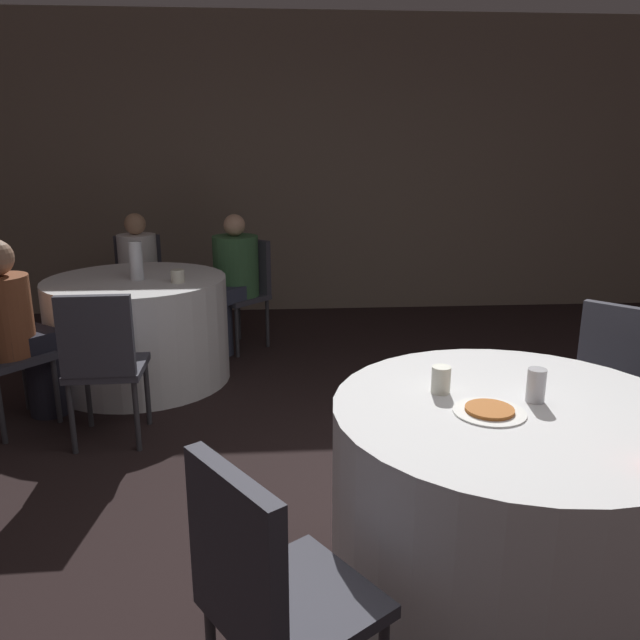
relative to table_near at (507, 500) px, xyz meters
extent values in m
plane|color=black|center=(-0.22, 0.03, -0.37)|extent=(16.00, 16.00, 0.00)
cube|color=gray|center=(-0.22, 4.25, 1.03)|extent=(16.00, 0.06, 2.80)
cylinder|color=white|center=(0.00, 0.00, 0.00)|extent=(1.28, 1.28, 0.74)
cylinder|color=white|center=(-1.79, 2.31, 0.00)|extent=(1.23, 1.23, 0.74)
cube|color=#383842|center=(-0.79, -0.55, 0.06)|extent=(0.56, 0.56, 0.04)
cube|color=#383842|center=(-0.94, -0.65, 0.29)|extent=(0.26, 0.34, 0.44)
cylinder|color=#333338|center=(-0.75, -0.31, -0.17)|extent=(0.03, 0.03, 0.40)
cube|color=#383842|center=(0.70, 0.66, 0.06)|extent=(0.57, 0.57, 0.04)
cube|color=#383842|center=(0.83, 0.79, 0.29)|extent=(0.30, 0.31, 0.44)
cylinder|color=#333338|center=(0.69, 0.42, -0.17)|extent=(0.03, 0.03, 0.40)
cylinder|color=#333338|center=(0.45, 0.67, -0.17)|extent=(0.03, 0.03, 0.40)
cylinder|color=#333338|center=(0.70, 0.90, -0.17)|extent=(0.03, 0.03, 0.40)
cube|color=#383842|center=(-1.14, 2.99, 0.06)|extent=(0.57, 0.57, 0.04)
cube|color=#383842|center=(-1.02, 3.12, 0.29)|extent=(0.31, 0.30, 0.44)
cylinder|color=#333338|center=(-1.14, 2.75, -0.17)|extent=(0.03, 0.03, 0.40)
cylinder|color=#333338|center=(-1.38, 2.98, -0.17)|extent=(0.03, 0.03, 0.40)
cylinder|color=#333338|center=(-0.90, 2.99, -0.17)|extent=(0.03, 0.03, 0.40)
cylinder|color=#333338|center=(-1.15, 3.23, -0.17)|extent=(0.03, 0.03, 0.40)
cube|color=#383842|center=(-2.38, 1.59, 0.06)|extent=(0.56, 0.56, 0.04)
cylinder|color=#333338|center=(-2.41, 1.83, -0.17)|extent=(0.03, 0.03, 0.40)
cylinder|color=#333338|center=(-2.14, 1.61, -0.17)|extent=(0.03, 0.03, 0.40)
cylinder|color=#333338|center=(-2.36, 1.35, -0.17)|extent=(0.03, 0.03, 0.40)
cube|color=#383842|center=(-1.96, 3.23, 0.06)|extent=(0.47, 0.47, 0.04)
cube|color=#383842|center=(-1.99, 3.41, 0.29)|extent=(0.38, 0.12, 0.44)
cylinder|color=#333338|center=(-1.76, 3.09, -0.17)|extent=(0.03, 0.03, 0.40)
cylinder|color=#333338|center=(-2.10, 3.03, -0.17)|extent=(0.03, 0.03, 0.40)
cylinder|color=#333338|center=(-1.83, 3.43, -0.17)|extent=(0.03, 0.03, 0.40)
cylinder|color=#333338|center=(-2.16, 3.36, -0.17)|extent=(0.03, 0.03, 0.40)
cube|color=#383842|center=(-1.77, 1.37, 0.06)|extent=(0.41, 0.41, 0.04)
cube|color=#383842|center=(-1.76, 1.19, 0.29)|extent=(0.38, 0.06, 0.44)
cylinder|color=#333338|center=(-1.94, 1.54, -0.17)|extent=(0.03, 0.03, 0.40)
cylinder|color=#333338|center=(-1.60, 1.55, -0.17)|extent=(0.03, 0.03, 0.40)
cylinder|color=#333338|center=(-1.93, 1.20, -0.17)|extent=(0.03, 0.03, 0.40)
cylinder|color=#333338|center=(-1.59, 1.21, -0.17)|extent=(0.03, 0.03, 0.40)
cylinder|color=black|center=(-2.24, 1.76, -0.15)|extent=(0.24, 0.24, 0.44)
cube|color=black|center=(-2.31, 1.67, 0.13)|extent=(0.44, 0.44, 0.12)
cylinder|color=brown|center=(-2.38, 1.59, 0.31)|extent=(0.32, 0.32, 0.46)
cylinder|color=#33384C|center=(-1.29, 2.83, -0.15)|extent=(0.24, 0.24, 0.44)
cube|color=#33384C|center=(-1.22, 2.91, 0.13)|extent=(0.47, 0.47, 0.12)
cylinder|color=#38663D|center=(-1.14, 2.99, 0.32)|extent=(0.36, 0.36, 0.48)
sphere|color=tan|center=(-1.14, 2.99, 0.64)|extent=(0.17, 0.17, 0.17)
cylinder|color=black|center=(-1.92, 3.01, -0.15)|extent=(0.24, 0.24, 0.44)
cube|color=black|center=(-1.94, 3.12, 0.13)|extent=(0.35, 0.37, 0.12)
cylinder|color=white|center=(-1.96, 3.23, 0.31)|extent=(0.31, 0.31, 0.47)
sphere|color=tan|center=(-1.96, 3.23, 0.63)|extent=(0.17, 0.17, 0.17)
cylinder|color=white|center=(-0.11, -0.04, 0.37)|extent=(0.25, 0.25, 0.01)
cylinder|color=#BC6628|center=(-0.11, -0.04, 0.38)|extent=(0.17, 0.17, 0.01)
cylinder|color=silver|center=(0.08, 0.04, 0.43)|extent=(0.07, 0.07, 0.12)
cylinder|color=silver|center=(-0.23, 0.15, 0.42)|extent=(0.07, 0.07, 0.10)
cylinder|color=silver|center=(-1.76, 2.26, 0.50)|extent=(0.09, 0.09, 0.26)
cylinder|color=silver|center=(-1.47, 2.15, 0.41)|extent=(0.09, 0.09, 0.09)
camera|label=1|loc=(-0.83, -1.95, 1.25)|focal=35.00mm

